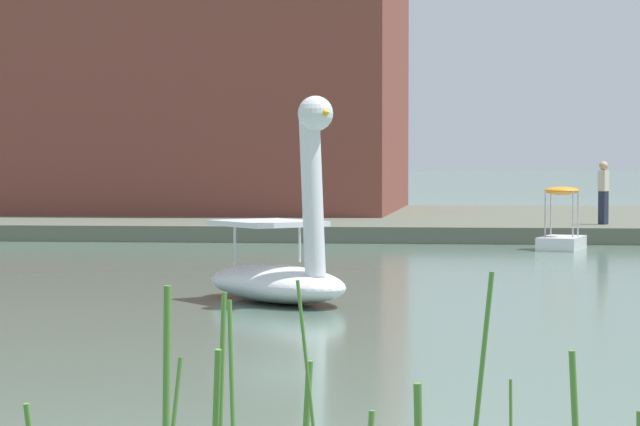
% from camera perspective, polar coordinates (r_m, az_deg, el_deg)
% --- Properties ---
extents(shore_bank_far, '(140.25, 18.27, 0.43)m').
position_cam_1_polar(shore_bank_far, '(43.66, 3.33, -0.32)').
color(shore_bank_far, '#5B6051').
rests_on(shore_bank_far, ground_plane).
extents(swan_boat, '(3.06, 3.24, 3.07)m').
position_cam_1_polar(swan_boat, '(19.94, -1.71, -2.26)').
color(swan_boat, white).
rests_on(swan_boat, ground_plane).
extents(pedal_boat_orange, '(1.35, 1.95, 1.53)m').
position_cam_1_polar(pedal_boat_orange, '(32.69, 10.35, -0.79)').
color(pedal_boat_orange, white).
rests_on(pedal_boat_orange, ground_plane).
extents(person_on_path, '(0.32, 0.32, 1.72)m').
position_cam_1_polar(person_on_path, '(36.85, 12.09, 0.94)').
color(person_on_path, '#23283D').
rests_on(person_on_path, shore_bank_far).
extents(apartment_block, '(16.96, 13.42, 14.77)m').
position_cam_1_polar(apartment_block, '(48.41, -6.64, 8.92)').
color(apartment_block, brown).
rests_on(apartment_block, shore_bank_far).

